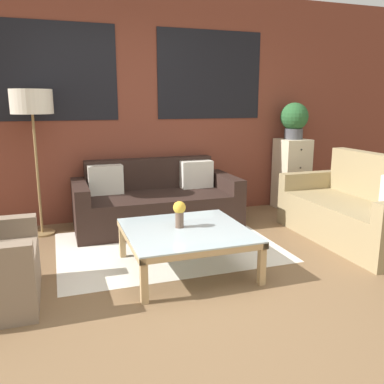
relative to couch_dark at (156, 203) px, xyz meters
The scene contains 10 objects.
ground_plane 1.97m from the couch_dark, 92.79° to the right, with size 16.00×16.00×0.00m, color brown.
wall_back_brick 1.23m from the couch_dark, 101.00° to the left, with size 8.40×0.09×2.80m.
rug 0.82m from the couch_dark, 95.26° to the right, with size 2.20×1.61×0.00m.
couch_dark is the anchor object (origin of this frame).
settee_vintage 2.26m from the couch_dark, 32.46° to the right, with size 0.80×1.68×0.92m.
coffee_table 1.39m from the couch_dark, 92.92° to the right, with size 1.05×1.05×0.38m.
floor_lamp 1.73m from the couch_dark, behind, with size 0.44×0.44×1.60m.
drawer_cabinet 2.00m from the couch_dark, ahead, with size 0.39×0.43×0.97m.
potted_plant 2.21m from the couch_dark, ahead, with size 0.37×0.37×0.49m.
flower_vase 1.34m from the couch_dark, 94.80° to the right, with size 0.11×0.11×0.24m.
Camera 1 is at (-1.02, -2.66, 1.47)m, focal length 38.00 mm.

